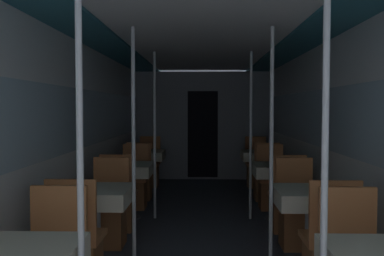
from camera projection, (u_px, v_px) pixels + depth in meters
name	position (u px, v px, depth m)	size (l,w,h in m)	color
wall_left	(83.00, 136.00, 5.18)	(0.05, 10.08, 2.29)	silver
wall_right	(324.00, 137.00, 5.10)	(0.05, 10.08, 2.29)	silver
ceiling_panel	(203.00, 40.00, 5.09)	(2.91, 10.08, 0.07)	white
bulkhead_far	(203.00, 126.00, 9.10)	(2.85, 0.09, 2.29)	gray
support_pole_left_0	(80.00, 178.00, 2.31)	(0.04, 0.04, 2.29)	silver
dining_table_left_1	(95.00, 200.00, 4.12)	(0.68, 0.68, 0.75)	#4C4C51
chair_left_near_1	(77.00, 255.00, 3.54)	(0.41, 0.41, 0.96)	#9C5B31
chair_left_far_1	(109.00, 218.00, 4.72)	(0.41, 0.41, 0.96)	#9C5B31
support_pole_left_1	(134.00, 148.00, 4.08)	(0.04, 0.04, 2.29)	silver
dining_table_left_2	(127.00, 172.00, 5.89)	(0.68, 0.68, 0.75)	#4C4C51
chair_left_near_2	(119.00, 206.00, 5.31)	(0.41, 0.41, 0.96)	#9C5B31
chair_left_far_2	(135.00, 188.00, 6.50)	(0.41, 0.41, 0.96)	#9C5B31
support_pole_left_2	(155.00, 136.00, 5.85)	(0.04, 0.04, 2.29)	silver
dining_table_left_3	(145.00, 157.00, 7.66)	(0.68, 0.68, 0.75)	#4C4C51
chair_left_near_3	(140.00, 182.00, 7.09)	(0.41, 0.41, 0.96)	#9C5B31
chair_left_far_3	(149.00, 171.00, 8.27)	(0.41, 0.41, 0.96)	#9C5B31
support_pole_right_0	(325.00, 179.00, 2.28)	(0.04, 0.04, 2.29)	silver
dining_table_right_1	(311.00, 201.00, 4.06)	(0.68, 0.68, 0.75)	#4C4C51
chair_right_far_1	(297.00, 220.00, 4.67)	(0.41, 0.41, 0.96)	#9C5B31
support_pole_right_1	(271.00, 148.00, 4.05)	(0.04, 0.04, 2.29)	silver
dining_table_right_2	(278.00, 173.00, 5.83)	(0.68, 0.68, 0.75)	#4C4C51
chair_right_near_2	(286.00, 207.00, 5.26)	(0.41, 0.41, 0.96)	#9C5B31
chair_right_far_2	(271.00, 189.00, 6.44)	(0.41, 0.41, 0.96)	#9C5B31
support_pole_right_2	(251.00, 136.00, 5.82)	(0.04, 0.04, 2.29)	silver
dining_table_right_3	(261.00, 158.00, 7.61)	(0.68, 0.68, 0.75)	#4C4C51
chair_right_near_3	(265.00, 182.00, 7.03)	(0.41, 0.41, 0.96)	#9C5B31
chair_right_far_3	(256.00, 171.00, 8.21)	(0.41, 0.41, 0.96)	#9C5B31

